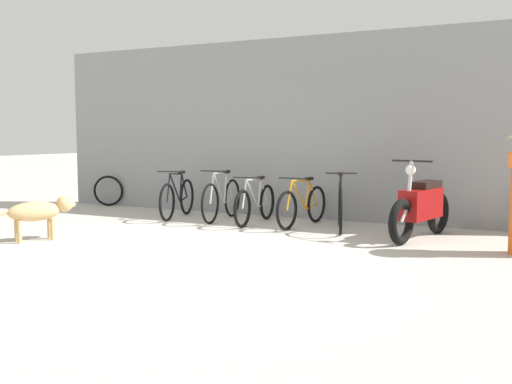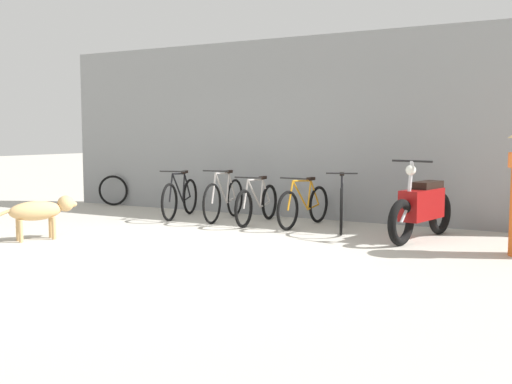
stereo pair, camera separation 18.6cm
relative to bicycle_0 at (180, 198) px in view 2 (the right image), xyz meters
The scene contains 10 objects.
ground_plane 3.01m from the bicycle_0, 59.21° to the right, with size 60.00×60.00×0.00m, color #B7B2A5.
shop_wall_back 2.23m from the bicycle_0, 34.65° to the left, with size 9.50×0.20×3.14m.
bicycle_0 is the anchor object (origin of this frame).
bicycle_1 0.85m from the bicycle_0, ahead, with size 0.46×1.63×0.87m.
bicycle_2 1.53m from the bicycle_0, ahead, with size 0.46×1.63×0.79m.
bicycle_3 2.34m from the bicycle_0, ahead, with size 0.46×1.59×0.80m.
bicycle_4 2.99m from the bicycle_0, ahead, with size 0.64×1.59×0.91m.
motorcycle 4.28m from the bicycle_0, ahead, with size 0.61×1.80×1.12m.
stray_dog 2.78m from the bicycle_0, 98.31° to the right, with size 0.66×1.11×0.60m.
spare_tire_left 2.40m from the bicycle_0, 160.19° to the left, with size 0.60×0.27×0.63m.
Camera 2 is at (4.59, -6.05, 1.46)m, focal length 42.00 mm.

